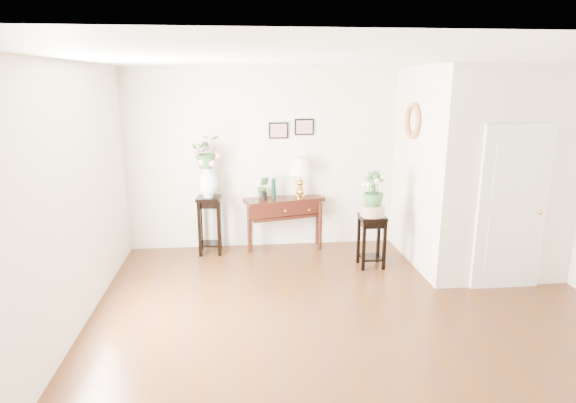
{
  "coord_description": "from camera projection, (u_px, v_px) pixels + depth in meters",
  "views": [
    {
      "loc": [
        -1.28,
        -4.68,
        2.6
      ],
      "look_at": [
        -0.65,
        1.3,
        1.08
      ],
      "focal_mm": 30.0,
      "sensor_mm": 36.0,
      "label": 1
    }
  ],
  "objects": [
    {
      "name": "floor",
      "position": [
        359.0,
        324.0,
        5.28
      ],
      "size": [
        6.0,
        5.5,
        0.02
      ],
      "primitive_type": "cube",
      "color": "#472817",
      "rests_on": "ground"
    },
    {
      "name": "ceiling",
      "position": [
        370.0,
        59.0,
        4.59
      ],
      "size": [
        6.0,
        5.5,
        0.02
      ],
      "primitive_type": "cube",
      "color": "white",
      "rests_on": "ground"
    },
    {
      "name": "wall_back",
      "position": [
        320.0,
        159.0,
        7.59
      ],
      "size": [
        6.0,
        0.02,
        2.8
      ],
      "primitive_type": "cube",
      "color": "silver",
      "rests_on": "ground"
    },
    {
      "name": "wall_front",
      "position": [
        513.0,
        341.0,
        2.28
      ],
      "size": [
        6.0,
        0.02,
        2.8
      ],
      "primitive_type": "cube",
      "color": "silver",
      "rests_on": "ground"
    },
    {
      "name": "wall_left",
      "position": [
        60.0,
        209.0,
        4.63
      ],
      "size": [
        0.02,
        5.5,
        2.8
      ],
      "primitive_type": "cube",
      "color": "silver",
      "rests_on": "ground"
    },
    {
      "name": "partition",
      "position": [
        476.0,
        167.0,
        6.86
      ],
      "size": [
        1.8,
        1.95,
        2.8
      ],
      "primitive_type": "cube",
      "color": "silver",
      "rests_on": "floor"
    },
    {
      "name": "door",
      "position": [
        512.0,
        209.0,
        5.98
      ],
      "size": [
        0.9,
        0.05,
        2.1
      ],
      "primitive_type": "cube",
      "color": "silver",
      "rests_on": "floor"
    },
    {
      "name": "art_print_left",
      "position": [
        278.0,
        131.0,
        7.39
      ],
      "size": [
        0.3,
        0.02,
        0.25
      ],
      "primitive_type": "cube",
      "color": "black",
      "rests_on": "wall_back"
    },
    {
      "name": "art_print_right",
      "position": [
        304.0,
        127.0,
        7.42
      ],
      "size": [
        0.3,
        0.02,
        0.25
      ],
      "primitive_type": "cube",
      "color": "black",
      "rests_on": "wall_back"
    },
    {
      "name": "wall_ornament",
      "position": [
        412.0,
        121.0,
        6.72
      ],
      "size": [
        0.07,
        0.51,
        0.51
      ],
      "primitive_type": "torus",
      "rotation": [
        0.0,
        1.57,
        0.0
      ],
      "color": "#A76331",
      "rests_on": "partition"
    },
    {
      "name": "console_table",
      "position": [
        284.0,
        223.0,
        7.6
      ],
      "size": [
        1.29,
        0.7,
        0.82
      ],
      "primitive_type": "cube",
      "rotation": [
        0.0,
        0.0,
        0.25
      ],
      "color": "black",
      "rests_on": "floor"
    },
    {
      "name": "table_lamp",
      "position": [
        300.0,
        176.0,
        7.44
      ],
      "size": [
        0.44,
        0.44,
        0.64
      ],
      "primitive_type": "cube",
      "rotation": [
        0.0,
        0.0,
        0.24
      ],
      "color": "gold",
      "rests_on": "console_table"
    },
    {
      "name": "green_vase",
      "position": [
        274.0,
        188.0,
        7.44
      ],
      "size": [
        0.08,
        0.08,
        0.31
      ],
      "primitive_type": "cylinder",
      "rotation": [
        0.0,
        0.0,
        0.37
      ],
      "color": "black",
      "rests_on": "console_table"
    },
    {
      "name": "potted_plant",
      "position": [
        263.0,
        188.0,
        7.42
      ],
      "size": [
        0.21,
        0.18,
        0.33
      ],
      "primitive_type": "imported",
      "rotation": [
        0.0,
        0.0,
        -0.19
      ],
      "color": "#30612F",
      "rests_on": "console_table"
    },
    {
      "name": "plant_stand_a",
      "position": [
        210.0,
        225.0,
        7.36
      ],
      "size": [
        0.38,
        0.38,
        0.89
      ],
      "primitive_type": "cube",
      "rotation": [
        0.0,
        0.0,
        -0.1
      ],
      "color": "black",
      "rests_on": "floor"
    },
    {
      "name": "porcelain_vase",
      "position": [
        208.0,
        182.0,
        7.19
      ],
      "size": [
        0.34,
        0.34,
        0.49
      ],
      "primitive_type": null,
      "rotation": [
        0.0,
        0.0,
        0.2
      ],
      "color": "white",
      "rests_on": "plant_stand_a"
    },
    {
      "name": "lily_arrangement",
      "position": [
        207.0,
        154.0,
        7.09
      ],
      "size": [
        0.47,
        0.41,
        0.5
      ],
      "primitive_type": "imported",
      "rotation": [
        0.0,
        0.0,
        0.06
      ],
      "color": "#30612F",
      "rests_on": "porcelain_vase"
    },
    {
      "name": "plant_stand_b",
      "position": [
        371.0,
        241.0,
        6.84
      ],
      "size": [
        0.36,
        0.36,
        0.76
      ],
      "primitive_type": "cube",
      "rotation": [
        0.0,
        0.0,
        -0.01
      ],
      "color": "black",
      "rests_on": "floor"
    },
    {
      "name": "ceramic_bowl",
      "position": [
        373.0,
        210.0,
        6.73
      ],
      "size": [
        0.39,
        0.39,
        0.15
      ],
      "primitive_type": "cylinder",
      "rotation": [
        0.0,
        0.0,
        0.16
      ],
      "color": "tan",
      "rests_on": "plant_stand_b"
    },
    {
      "name": "narcissus",
      "position": [
        374.0,
        190.0,
        6.66
      ],
      "size": [
        0.35,
        0.35,
        0.51
      ],
      "primitive_type": "imported",
      "rotation": [
        0.0,
        0.0,
        -0.28
      ],
      "color": "#30612F",
      "rests_on": "ceramic_bowl"
    }
  ]
}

